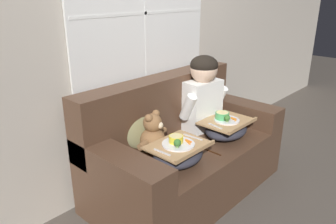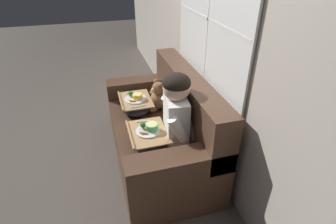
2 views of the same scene
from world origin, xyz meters
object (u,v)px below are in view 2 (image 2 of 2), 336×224
couch (163,131)px  lap_tray_child (148,138)px  throw_pillow_behind_child (191,122)px  throw_pillow_behind_teddy (171,92)px  child_figure (176,106)px  lap_tray_teddy (136,105)px  teddy_bear (158,97)px

couch → lap_tray_child: couch is taller
throw_pillow_behind_child → throw_pillow_behind_teddy: 0.62m
lap_tray_child → couch: bearing=143.9°
child_figure → lap_tray_child: bearing=-90.2°
child_figure → lap_tray_teddy: 0.73m
lap_tray_child → lap_tray_teddy: 0.62m
child_figure → couch: bearing=-174.1°
throw_pillow_behind_teddy → lap_tray_teddy: (-0.00, -0.40, -0.10)m
throw_pillow_behind_teddy → child_figure: 0.66m
couch → child_figure: (0.31, 0.03, 0.47)m
child_figure → lap_tray_teddy: bearing=-157.4°
couch → throw_pillow_behind_child: bearing=30.0°
throw_pillow_behind_child → teddy_bear: throw_pillow_behind_child is taller
child_figure → lap_tray_child: child_figure is taller
throw_pillow_behind_child → child_figure: size_ratio=0.59×
throw_pillow_behind_teddy → teddy_bear: 0.16m
teddy_bear → throw_pillow_behind_child: bearing=13.7°
couch → child_figure: 0.56m
throw_pillow_behind_child → lap_tray_teddy: bearing=-146.9°
teddy_bear → lap_tray_child: size_ratio=0.84×
child_figure → lap_tray_child: 0.38m
throw_pillow_behind_child → throw_pillow_behind_teddy: (-0.62, 0.00, 0.00)m
throw_pillow_behind_child → teddy_bear: (-0.62, -0.15, -0.04)m
lap_tray_teddy → child_figure: bearing=22.6°
couch → throw_pillow_behind_child: 0.46m
teddy_bear → lap_tray_teddy: 0.26m
throw_pillow_behind_child → child_figure: bearing=-90.1°
throw_pillow_behind_child → couch: bearing=-150.0°
couch → teddy_bear: bearing=174.7°
teddy_bear → lap_tray_child: bearing=-22.3°
throw_pillow_behind_teddy → teddy_bear: size_ratio=1.07×
couch → lap_tray_teddy: couch is taller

